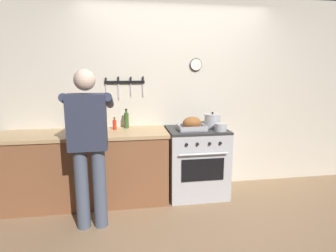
% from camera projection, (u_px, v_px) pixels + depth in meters
% --- Properties ---
extents(ground_plane, '(8.00, 8.00, 0.00)m').
position_uv_depth(ground_plane, '(199.00, 237.00, 2.82)').
color(ground_plane, '#937251').
extents(wall_back, '(6.00, 0.13, 2.60)m').
position_uv_depth(wall_back, '(175.00, 96.00, 3.87)').
color(wall_back, beige).
rests_on(wall_back, ground).
extents(counter_block, '(2.03, 0.65, 0.90)m').
position_uv_depth(counter_block, '(86.00, 167.00, 3.50)').
color(counter_block, brown).
rests_on(counter_block, ground).
extents(stove, '(0.76, 0.67, 0.90)m').
position_uv_depth(stove, '(196.00, 162.00, 3.72)').
color(stove, '#BCBCC1').
rests_on(stove, ground).
extents(person_cook, '(0.51, 0.63, 1.66)m').
position_uv_depth(person_cook, '(88.00, 140.00, 2.84)').
color(person_cook, '#4C566B').
rests_on(person_cook, ground).
extents(roasting_pan, '(0.35, 0.26, 0.17)m').
position_uv_depth(roasting_pan, '(192.00, 124.00, 3.53)').
color(roasting_pan, '#B7B7BC').
rests_on(roasting_pan, stove).
extents(stock_pot, '(0.21, 0.21, 0.21)m').
position_uv_depth(stock_pot, '(212.00, 121.00, 3.70)').
color(stock_pot, '#B7B7BC').
rests_on(stock_pot, stove).
extents(saucepan, '(0.15, 0.15, 0.09)m').
position_uv_depth(saucepan, '(220.00, 127.00, 3.49)').
color(saucepan, '#B7B7BC').
rests_on(saucepan, stove).
extents(cutting_board, '(0.36, 0.24, 0.02)m').
position_uv_depth(cutting_board, '(89.00, 133.00, 3.35)').
color(cutting_board, tan).
rests_on(cutting_board, counter_block).
extents(bottle_hot_sauce, '(0.05, 0.05, 0.16)m').
position_uv_depth(bottle_hot_sauce, '(115.00, 125.00, 3.56)').
color(bottle_hot_sauce, red).
rests_on(bottle_hot_sauce, counter_block).
extents(bottle_wine_red, '(0.07, 0.07, 0.33)m').
position_uv_depth(bottle_wine_red, '(76.00, 118.00, 3.60)').
color(bottle_wine_red, '#47141E').
rests_on(bottle_wine_red, counter_block).
extents(bottle_olive_oil, '(0.06, 0.06, 0.26)m').
position_uv_depth(bottle_olive_oil, '(126.00, 120.00, 3.65)').
color(bottle_olive_oil, '#385623').
rests_on(bottle_olive_oil, counter_block).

